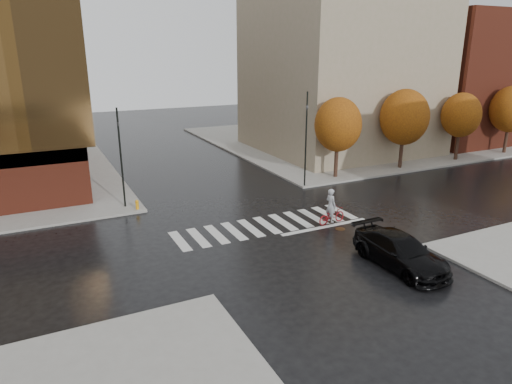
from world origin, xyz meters
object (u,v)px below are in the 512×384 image
Objects in this scene: sedan at (400,251)px; traffic_light_nw at (121,153)px; traffic_light_ne at (306,134)px; cyclist at (331,212)px; fire_hydrant at (137,204)px.

sedan is 0.84× the size of traffic_light_nw.
cyclist is at bearing 78.24° from traffic_light_ne.
traffic_light_nw is at bearing 125.73° from sedan.
traffic_light_ne is at bearing -27.14° from cyclist.
cyclist is 0.31× the size of traffic_light_ne.
sedan is at bearing 169.55° from cyclist.
cyclist is 0.34× the size of traffic_light_nw.
fire_hydrant is (-12.83, 0.20, -3.70)m from traffic_light_ne.
traffic_light_nw is 3.51m from fire_hydrant.
fire_hydrant is at bearing 46.48° from cyclist.
sedan is 18.27m from traffic_light_nw.
traffic_light_nw is at bearing 122.81° from fire_hydrant.
traffic_light_ne reaches higher than cyclist.
traffic_light_ne is at bearing 77.86° from sedan.
sedan is at bearing 85.69° from traffic_light_ne.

